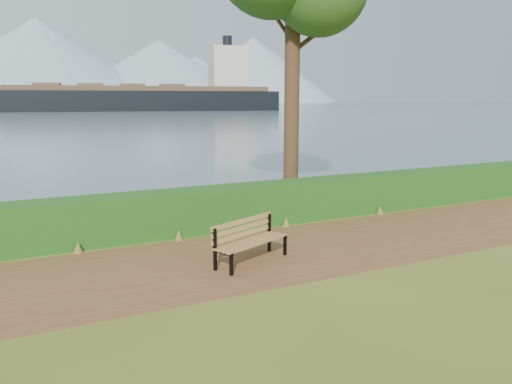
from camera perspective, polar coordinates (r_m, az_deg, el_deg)
ground at (r=9.70m, az=1.21°, el=-7.75°), size 140.00×140.00×0.00m
path at (r=9.95m, az=0.40°, el=-7.24°), size 40.00×3.40×0.01m
hedge at (r=11.85m, az=-4.60°, el=-1.88°), size 32.00×0.85×1.00m
water at (r=268.21m, az=-25.72°, el=8.90°), size 700.00×510.00×0.00m
bench at (r=9.44m, az=-0.89°, el=-5.26°), size 1.69×1.07×0.82m
cargo_ship at (r=133.95m, az=-11.76°, el=10.43°), size 71.50×22.95×21.44m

